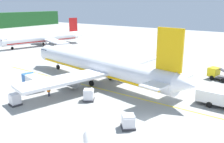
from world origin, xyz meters
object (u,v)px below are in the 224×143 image
service_truck_pushback (34,81)px  cargo_container_near (89,95)px  cargo_container_mid (128,122)px  crew_marshaller (49,91)px  service_truck_baggage (217,74)px  airliner_foreground (98,66)px  crew_loader_left (170,75)px  service_truck_fuel (218,98)px  airliner_mid_apron (44,38)px  cargo_container_far (15,99)px  crew_loader_right (173,72)px

service_truck_pushback → cargo_container_near: service_truck_pushback is taller
cargo_container_mid → crew_marshaller: (1.53, 16.84, 0.09)m
service_truck_baggage → cargo_container_near: (-24.40, 14.10, -0.22)m
airliner_foreground → cargo_container_near: 10.20m
airliner_foreground → crew_loader_left: airliner_foreground is taller
service_truck_fuel → service_truck_baggage: 15.19m
service_truck_baggage → service_truck_fuel: bearing=-166.6°
airliner_foreground → service_truck_fuel: size_ratio=6.63×
airliner_mid_apron → cargo_container_far: (-39.34, -41.20, -1.87)m
cargo_container_near → crew_loader_left: cargo_container_near is taller
airliner_foreground → service_truck_baggage: 24.87m
cargo_container_near → cargo_container_mid: size_ratio=0.98×
service_truck_fuel → crew_loader_left: service_truck_fuel is taller
cargo_container_near → cargo_container_far: size_ratio=1.22×
crew_loader_left → cargo_container_near: bearing=162.0°
crew_loader_right → airliner_foreground: bearing=139.2°
airliner_foreground → cargo_container_far: size_ratio=21.15×
service_truck_baggage → crew_marshaller: size_ratio=3.55×
airliner_mid_apron → cargo_container_far: airliner_mid_apron is taller
cargo_container_near → service_truck_pushback: bearing=96.7°
airliner_foreground → crew_marshaller: bearing=171.0°
airliner_mid_apron → service_truck_fuel: (-21.63, -66.90, -1.37)m
cargo_container_near → crew_marshaller: size_ratio=1.40×
service_truck_baggage → crew_loader_right: service_truck_baggage is taller
service_truck_baggage → crew_loader_right: size_ratio=3.56×
service_truck_fuel → service_truck_baggage: bearing=13.4°
airliner_foreground → cargo_container_near: airliner_foreground is taller
airliner_foreground → crew_loader_left: (9.99, -11.00, -2.36)m
airliner_foreground → cargo_container_far: airliner_foreground is taller
cargo_container_mid → cargo_container_far: size_ratio=1.25×
cargo_container_near → crew_marshaller: cargo_container_near is taller
cargo_container_near → airliner_foreground: bearing=30.0°
crew_loader_right → cargo_container_near: bearing=164.6°
crew_loader_left → cargo_container_mid: bearing=-169.8°
service_truck_pushback → crew_marshaller: service_truck_pushback is taller
service_truck_baggage → crew_loader_left: bearing=125.9°
crew_marshaller → cargo_container_mid: bearing=-95.2°
service_truck_pushback → cargo_container_far: size_ratio=3.24×
cargo_container_mid → crew_loader_left: (22.67, 4.08, 0.11)m
cargo_container_near → crew_loader_right: bearing=-15.4°
cargo_container_far → crew_loader_left: (26.65, -14.11, 0.10)m
airliner_mid_apron → service_truck_pushback: bearing=-131.4°
service_truck_pushback → crew_loader_left: bearing=-42.4°
cargo_container_mid → crew_loader_right: size_ratio=1.44×
cargo_container_near → service_truck_fuel: bearing=-61.3°
service_truck_fuel → cargo_container_near: (-9.63, 17.63, -0.46)m
service_truck_fuel → crew_loader_left: bearing=52.4°
crew_marshaller → airliner_foreground: bearing=-9.0°
cargo_container_far → service_truck_baggage: bearing=-34.3°
cargo_container_near → crew_marshaller: bearing=110.9°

